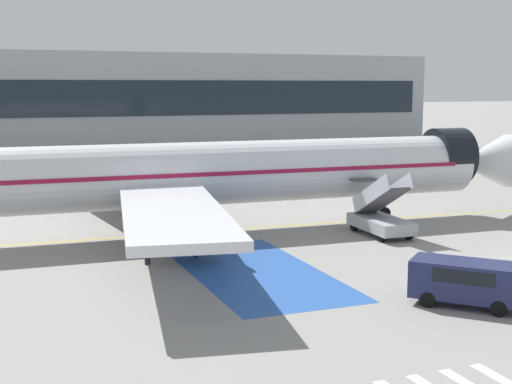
{
  "coord_description": "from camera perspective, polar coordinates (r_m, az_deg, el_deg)",
  "views": [
    {
      "loc": [
        -13.71,
        -41.37,
        8.92
      ],
      "look_at": [
        1.48,
        -2.52,
        2.7
      ],
      "focal_mm": 50.0,
      "sensor_mm": 36.0,
      "label": 1
    }
  ],
  "objects": [
    {
      "name": "ground_crew_0",
      "position": [
        37.58,
        -4.88,
        -3.77
      ],
      "size": [
        0.43,
        0.49,
        1.69
      ],
      "rotation": [
        0.0,
        0.0,
        5.3
      ],
      "color": "#191E38",
      "rests_on": "ground_plane"
    },
    {
      "name": "boarding_stairs_forward",
      "position": [
        43.6,
        9.93,
        -2.13
      ],
      "size": [
        2.35,
        5.29,
        4.0
      ],
      "rotation": [
        0.0,
        0.0,
        -0.03
      ],
      "color": "#ADB2BA",
      "rests_on": "ground_plane"
    },
    {
      "name": "apron_leadline_yellow",
      "position": [
        44.07,
        -4.85,
        -3.23
      ],
      "size": [
        81.52,
        2.82,
        0.01
      ],
      "primitive_type": "cube",
      "rotation": [
        0.0,
        0.0,
        -1.6
      ],
      "color": "gold",
      "rests_on": "ground_plane"
    },
    {
      "name": "airliner",
      "position": [
        43.33,
        -5.69,
        1.37
      ],
      "size": [
        47.74,
        35.02,
        10.26
      ],
      "rotation": [
        0.0,
        0.0,
        -1.6
      ],
      "color": "silver",
      "rests_on": "ground_plane"
    },
    {
      "name": "terminal_building",
      "position": [
        99.8,
        -14.33,
        6.93
      ],
      "size": [
        103.11,
        12.1,
        13.35
      ],
      "color": "#9EA3A8",
      "rests_on": "ground_plane"
    },
    {
      "name": "apron_stand_patch_blue",
      "position": [
        34.82,
        -0.11,
        -6.36
      ],
      "size": [
        6.08,
        13.21,
        0.01
      ],
      "primitive_type": "cube",
      "color": "#2856A8",
      "rests_on": "ground_plane"
    },
    {
      "name": "service_van_2",
      "position": [
        30.47,
        16.53,
        -6.71
      ],
      "size": [
        4.41,
        4.52,
        1.85
      ],
      "rotation": [
        0.0,
        0.0,
        0.75
      ],
      "color": "#1E234C",
      "rests_on": "ground_plane"
    },
    {
      "name": "ground_crew_1",
      "position": [
        36.34,
        -8.7,
        -4.37
      ],
      "size": [
        0.48,
        0.35,
        1.59
      ],
      "rotation": [
        0.0,
        0.0,
        3.45
      ],
      "color": "#2D2D33",
      "rests_on": "ground_plane"
    },
    {
      "name": "ground_plane",
      "position": [
        44.49,
        -2.95,
        -3.1
      ],
      "size": [
        600.0,
        600.0,
        0.0
      ],
      "primitive_type": "plane",
      "color": "gray"
    },
    {
      "name": "fuel_tanker",
      "position": [
        63.8,
        -17.08,
        1.66
      ],
      "size": [
        9.39,
        3.29,
        3.48
      ],
      "rotation": [
        0.0,
        0.0,
        1.66
      ],
      "color": "#38383D",
      "rests_on": "ground_plane"
    }
  ]
}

